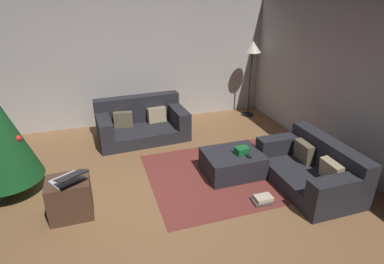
{
  "coord_description": "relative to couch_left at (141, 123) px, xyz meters",
  "views": [
    {
      "loc": [
        -0.68,
        -3.42,
        2.66
      ],
      "look_at": [
        0.63,
        0.56,
        0.75
      ],
      "focal_mm": 29.23,
      "sensor_mm": 36.0,
      "label": 1
    }
  ],
  "objects": [
    {
      "name": "ground_plane",
      "position": [
        -0.13,
        -2.25,
        -0.28
      ],
      "size": [
        6.4,
        6.4,
        0.0
      ],
      "primitive_type": "plane",
      "color": "brown"
    },
    {
      "name": "rear_partition",
      "position": [
        -0.13,
        0.89,
        1.02
      ],
      "size": [
        6.4,
        0.12,
        2.6
      ],
      "primitive_type": "cube",
      "color": "#BCB7B2",
      "rests_on": "ground_plane"
    },
    {
      "name": "corner_partition",
      "position": [
        3.01,
        -2.25,
        1.02
      ],
      "size": [
        0.12,
        6.4,
        2.6
      ],
      "primitive_type": "cube",
      "color": "#B5B0AB",
      "rests_on": "ground_plane"
    },
    {
      "name": "couch_left",
      "position": [
        0.0,
        0.0,
        0.0
      ],
      "size": [
        1.72,
        1.04,
        0.76
      ],
      "rotation": [
        0.0,
        0.0,
        3.2
      ],
      "color": "#26262B",
      "rests_on": "ground_plane"
    },
    {
      "name": "couch_right",
      "position": [
        2.11,
        -2.48,
        -0.02
      ],
      "size": [
        0.91,
        1.53,
        0.68
      ],
      "rotation": [
        0.0,
        0.0,
        1.57
      ],
      "color": "#26262B",
      "rests_on": "ground_plane"
    },
    {
      "name": "ottoman",
      "position": [
        1.12,
        -1.82,
        -0.1
      ],
      "size": [
        0.88,
        0.71,
        0.36
      ],
      "primitive_type": "cube",
      "color": "#26262B",
      "rests_on": "ground_plane"
    },
    {
      "name": "gift_box",
      "position": [
        1.24,
        -1.89,
        0.13
      ],
      "size": [
        0.22,
        0.17,
        0.11
      ],
      "primitive_type": "cube",
      "rotation": [
        0.0,
        0.0,
        0.12
      ],
      "color": "#19662D",
      "rests_on": "ottoman"
    },
    {
      "name": "tv_remote",
      "position": [
        1.29,
        -1.99,
        0.09
      ],
      "size": [
        0.05,
        0.16,
        0.02
      ],
      "primitive_type": "cube",
      "rotation": [
        0.0,
        0.0,
        0.03
      ],
      "color": "black",
      "rests_on": "ottoman"
    },
    {
      "name": "side_table",
      "position": [
        -1.27,
        -2.1,
        -0.02
      ],
      "size": [
        0.52,
        0.44,
        0.52
      ],
      "primitive_type": "cube",
      "color": "#4C3323",
      "rests_on": "ground_plane"
    },
    {
      "name": "laptop",
      "position": [
        -1.24,
        -2.16,
        0.29
      ],
      "size": [
        0.5,
        0.52,
        0.18
      ],
      "color": "silver",
      "rests_on": "side_table"
    },
    {
      "name": "book_stack",
      "position": [
        1.21,
        -2.63,
        -0.25
      ],
      "size": [
        0.29,
        0.24,
        0.08
      ],
      "color": "#4C423D",
      "rests_on": "ground_plane"
    },
    {
      "name": "corner_lamp",
      "position": [
        2.54,
        0.39,
        1.15
      ],
      "size": [
        0.36,
        0.36,
        1.68
      ],
      "color": "black",
      "rests_on": "ground_plane"
    },
    {
      "name": "area_rug",
      "position": [
        1.12,
        -1.82,
        -0.28
      ],
      "size": [
        2.6,
        2.0,
        0.01
      ],
      "primitive_type": "cube",
      "color": "brown",
      "rests_on": "ground_plane"
    }
  ]
}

